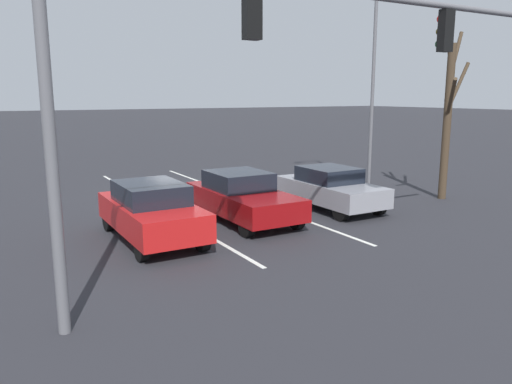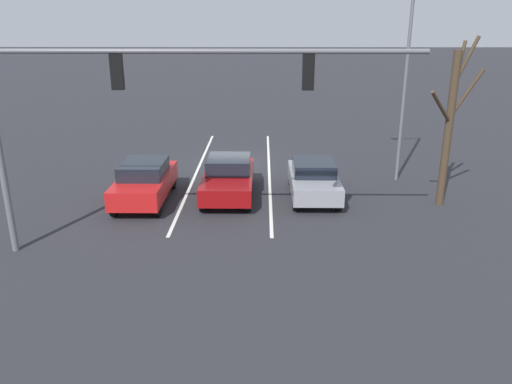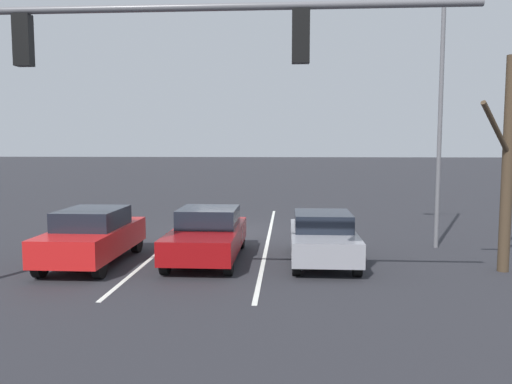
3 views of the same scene
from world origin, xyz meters
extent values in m
plane|color=#28282D|center=(0.00, 0.00, 0.00)|extent=(240.00, 240.00, 0.00)
cube|color=silver|center=(-1.69, 1.60, 0.01)|extent=(0.12, 15.20, 0.01)
cube|color=silver|center=(1.69, 1.60, 0.01)|extent=(0.12, 15.20, 0.01)
cube|color=maroon|center=(-0.02, 5.05, 0.64)|extent=(1.94, 4.57, 0.66)
cube|color=black|center=(-0.02, 4.73, 1.24)|extent=(1.70, 1.91, 0.55)
cube|color=red|center=(-0.70, 2.81, 0.80)|extent=(0.24, 0.06, 0.12)
cube|color=red|center=(0.66, 2.81, 0.80)|extent=(0.24, 0.06, 0.12)
cylinder|color=black|center=(-0.86, 6.77, 0.31)|extent=(0.22, 0.62, 0.62)
cylinder|color=black|center=(0.82, 6.77, 0.31)|extent=(0.22, 0.62, 0.62)
cylinder|color=black|center=(-0.86, 3.33, 0.31)|extent=(0.22, 0.62, 0.62)
cylinder|color=black|center=(0.82, 3.33, 0.31)|extent=(0.22, 0.62, 0.62)
cube|color=gray|center=(-3.41, 5.11, 0.62)|extent=(1.83, 4.18, 0.64)
cube|color=black|center=(-3.41, 5.01, 1.19)|extent=(1.61, 1.89, 0.50)
cube|color=red|center=(-4.05, 3.06, 0.78)|extent=(0.24, 0.06, 0.12)
cube|color=red|center=(-2.77, 3.06, 0.78)|extent=(0.24, 0.06, 0.12)
cylinder|color=black|center=(-4.20, 6.65, 0.30)|extent=(0.22, 0.61, 0.61)
cylinder|color=black|center=(-2.63, 6.65, 0.30)|extent=(0.22, 0.61, 0.61)
cylinder|color=black|center=(-4.20, 3.57, 0.30)|extent=(0.22, 0.61, 0.61)
cylinder|color=black|center=(-2.63, 3.57, 0.30)|extent=(0.22, 0.61, 0.61)
cube|color=red|center=(3.17, 5.72, 0.69)|extent=(1.82, 4.31, 0.72)
cube|color=black|center=(3.17, 5.72, 1.32)|extent=(1.60, 2.12, 0.53)
cube|color=red|center=(2.54, 3.61, 0.87)|extent=(0.24, 0.06, 0.12)
cube|color=red|center=(3.81, 3.61, 0.87)|extent=(0.24, 0.06, 0.12)
cylinder|color=black|center=(2.39, 7.29, 0.33)|extent=(0.22, 0.66, 0.66)
cylinder|color=black|center=(3.96, 7.29, 0.33)|extent=(0.22, 0.66, 0.66)
cylinder|color=black|center=(2.39, 4.15, 0.33)|extent=(0.22, 0.66, 0.66)
cylinder|color=black|center=(3.96, 4.15, 0.33)|extent=(0.22, 0.66, 0.66)
cylinder|color=slate|center=(0.19, 10.20, 5.90)|extent=(11.98, 0.14, 0.14)
cube|color=black|center=(-2.61, 10.20, 5.35)|extent=(0.32, 0.22, 0.95)
sphere|color=red|center=(-2.61, 10.04, 5.64)|extent=(0.20, 0.20, 0.20)
sphere|color=#4C420C|center=(-2.61, 10.04, 5.35)|extent=(0.20, 0.20, 0.20)
sphere|color=#0A3814|center=(-2.61, 10.04, 5.07)|extent=(0.20, 0.20, 0.20)
cube|color=black|center=(2.58, 10.20, 5.35)|extent=(0.32, 0.22, 0.95)
sphere|color=red|center=(2.58, 10.04, 5.64)|extent=(0.20, 0.20, 0.20)
sphere|color=#4C420C|center=(2.58, 10.04, 5.35)|extent=(0.20, 0.20, 0.20)
sphere|color=#0A3814|center=(2.58, 10.04, 5.07)|extent=(0.20, 0.20, 0.20)
cylinder|color=slate|center=(-7.32, 2.79, 4.62)|extent=(0.14, 0.14, 9.24)
cylinder|color=#423323|center=(-8.20, 5.87, 2.86)|extent=(0.29, 0.29, 5.73)
cylinder|color=#423323|center=(-7.64, 6.43, 3.80)|extent=(1.28, 1.28, 1.35)
camera|label=1|loc=(7.28, 18.47, 3.89)|focal=35.00mm
camera|label=2|loc=(-1.38, 24.01, 6.64)|focal=35.00mm
camera|label=3|loc=(-2.39, 19.47, 3.40)|focal=35.00mm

